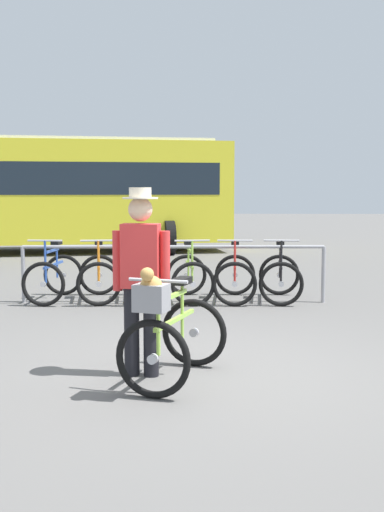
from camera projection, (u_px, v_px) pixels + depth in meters
name	position (u px, v px, depth m)	size (l,w,h in m)	color
ground_plane	(199.00, 371.00, 5.94)	(80.00, 80.00, 0.00)	#605E5B
bike_rack_rail	(173.00, 257.00, 9.52)	(4.61, 0.24, 0.88)	#99999E
racked_bike_blue	(54.00, 277.00, 9.73)	(0.71, 1.15, 0.98)	black
racked_bike_orange	(99.00, 277.00, 9.73)	(0.84, 1.19, 0.97)	black
racked_bike_yellow	(144.00, 277.00, 9.73)	(0.80, 1.17, 0.97)	black
racked_bike_lime	(190.00, 277.00, 9.74)	(0.81, 1.19, 0.97)	black
racked_bike_red	(235.00, 277.00, 9.74)	(0.70, 1.13, 0.97)	black
racked_bike_black	(280.00, 277.00, 9.74)	(0.73, 1.14, 0.97)	black
featured_bicycle	(170.00, 330.00, 5.48)	(0.95, 1.25, 1.09)	black
person_with_featured_bike	(141.00, 274.00, 5.72)	(0.53, 0.32, 1.72)	black
bus_distant	(45.00, 189.00, 17.18)	(10.30, 4.74, 3.08)	yellow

